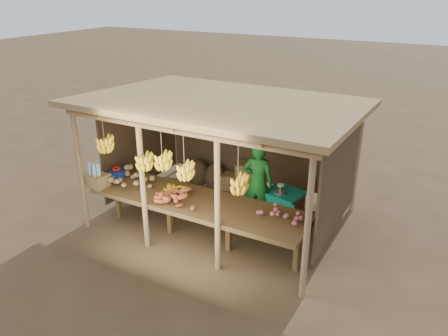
% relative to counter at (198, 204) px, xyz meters
% --- Properties ---
extents(ground, '(60.00, 60.00, 0.00)m').
position_rel_counter_xyz_m(ground, '(-0.00, 0.95, -0.74)').
color(ground, brown).
rests_on(ground, ground).
extents(stall_structure, '(4.70, 3.50, 2.43)m').
position_rel_counter_xyz_m(stall_structure, '(-0.05, 0.81, 1.16)').
color(stall_structure, '#A17C53').
rests_on(stall_structure, ground).
extents(counter, '(3.90, 1.05, 0.80)m').
position_rel_counter_xyz_m(counter, '(0.00, 0.00, 0.00)').
color(counter, brown).
rests_on(counter, ground).
extents(potato_heap, '(1.11, 0.80, 0.37)m').
position_rel_counter_xyz_m(potato_heap, '(-1.47, -0.03, 0.24)').
color(potato_heap, olive).
rests_on(potato_heap, counter).
extents(sweet_potato_heap, '(0.93, 0.62, 0.35)m').
position_rel_counter_xyz_m(sweet_potato_heap, '(-0.25, -0.19, 0.24)').
color(sweet_potato_heap, '#B5552E').
rests_on(sweet_potato_heap, counter).
extents(onion_heap, '(0.90, 0.65, 0.36)m').
position_rel_counter_xyz_m(onion_heap, '(1.52, 0.03, 0.24)').
color(onion_heap, '#AF5556').
rests_on(onion_heap, counter).
extents(banana_pile, '(0.58, 0.41, 0.34)m').
position_rel_counter_xyz_m(banana_pile, '(-0.46, 0.13, 0.23)').
color(banana_pile, yellow).
rests_on(banana_pile, counter).
extents(tomato_basin, '(0.34, 0.34, 0.18)m').
position_rel_counter_xyz_m(tomato_basin, '(-1.90, 0.16, 0.14)').
color(tomato_basin, navy).
rests_on(tomato_basin, counter).
extents(bottle_box, '(0.39, 0.32, 0.47)m').
position_rel_counter_xyz_m(bottle_box, '(-1.90, -0.37, 0.24)').
color(bottle_box, olive).
rests_on(bottle_box, counter).
extents(vendor, '(0.62, 0.46, 1.59)m').
position_rel_counter_xyz_m(vendor, '(0.59, 1.18, 0.06)').
color(vendor, '#176A23').
rests_on(vendor, ground).
extents(tarp_crate, '(0.79, 0.71, 0.81)m').
position_rel_counter_xyz_m(tarp_crate, '(1.05, 1.37, -0.41)').
color(tarp_crate, brown).
rests_on(tarp_crate, ground).
extents(carton_stack, '(0.97, 0.44, 0.68)m').
position_rel_counter_xyz_m(carton_stack, '(-0.25, 2.13, -0.44)').
color(carton_stack, olive).
rests_on(carton_stack, ground).
extents(burlap_sacks, '(0.91, 0.48, 0.65)m').
position_rel_counter_xyz_m(burlap_sacks, '(-1.07, 2.12, -0.46)').
color(burlap_sacks, '#4C3923').
rests_on(burlap_sacks, ground).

